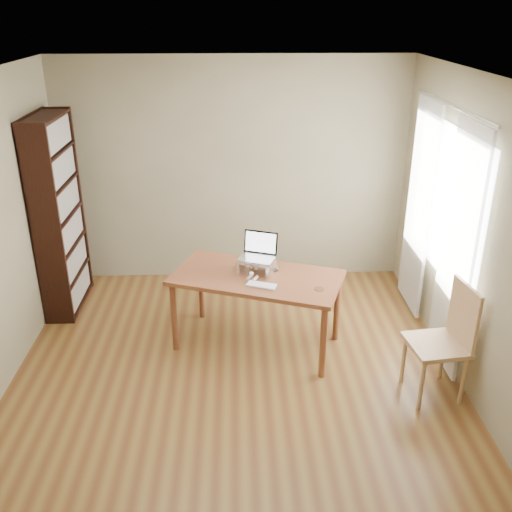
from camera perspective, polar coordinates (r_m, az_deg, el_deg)
The scene contains 10 objects.
room at distance 4.54m, azimuth -1.97°, elevation 0.75°, with size 4.04×4.54×2.64m.
bookshelf at distance 6.35m, azimuth -19.12°, elevation 3.86°, with size 0.30×0.90×2.10m.
curtains at distance 5.64m, azimuth 17.60°, elevation 2.92°, with size 0.03×1.90×2.25m.
desk at distance 5.39m, azimuth 0.08°, elevation -2.79°, with size 1.73×1.27×0.75m.
laptop_stand at distance 5.39m, azimuth 0.05°, elevation -0.81°, with size 0.32×0.25×0.13m.
laptop at distance 5.39m, azimuth 0.03°, elevation 0.48°, with size 0.39×0.37×0.23m.
keyboard at distance 5.15m, azimuth 0.53°, elevation -2.95°, with size 0.31×0.22×0.02m.
coaster at distance 5.13m, azimuth 6.33°, elevation -3.28°, with size 0.09×0.09×0.01m, color brown.
cat at distance 5.42m, azimuth 0.34°, elevation -0.88°, with size 0.24×0.47×0.14m.
chair at distance 5.02m, azimuth 18.56°, elevation -7.74°, with size 0.51×0.51×1.02m.
Camera 1 is at (0.04, -4.16, 3.09)m, focal length 40.00 mm.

